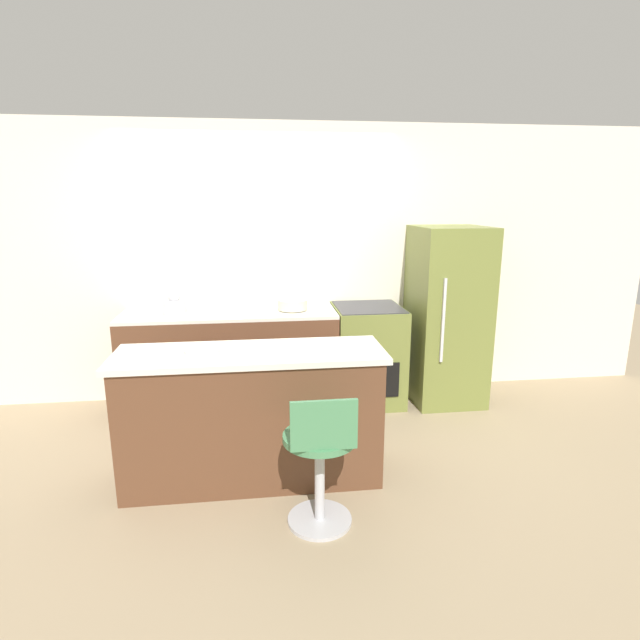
% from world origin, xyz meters
% --- Properties ---
extents(ground_plane, '(14.00, 14.00, 0.00)m').
position_xyz_m(ground_plane, '(0.00, 0.00, 0.00)').
color(ground_plane, '#998466').
extents(wall_back, '(8.00, 0.06, 2.60)m').
position_xyz_m(wall_back, '(0.00, 0.70, 1.30)').
color(wall_back, silver).
rests_on(wall_back, ground_plane).
extents(back_counter, '(1.90, 0.65, 0.93)m').
position_xyz_m(back_counter, '(-0.29, 0.34, 0.46)').
color(back_counter, brown).
rests_on(back_counter, ground_plane).
extents(kitchen_island, '(1.79, 0.57, 0.92)m').
position_xyz_m(kitchen_island, '(-0.09, -0.91, 0.46)').
color(kitchen_island, brown).
rests_on(kitchen_island, ground_plane).
extents(oven_range, '(0.63, 0.66, 0.93)m').
position_xyz_m(oven_range, '(0.99, 0.34, 0.47)').
color(oven_range, olive).
rests_on(oven_range, ground_plane).
extents(refrigerator, '(0.64, 0.73, 1.67)m').
position_xyz_m(refrigerator, '(1.75, 0.31, 0.83)').
color(refrigerator, olive).
rests_on(refrigerator, ground_plane).
extents(stool_chair, '(0.43, 0.43, 0.86)m').
position_xyz_m(stool_chair, '(0.30, -1.49, 0.42)').
color(stool_chair, '#B7B7BC').
rests_on(stool_chair, ground_plane).
extents(kettle, '(0.20, 0.20, 0.20)m').
position_xyz_m(kettle, '(-0.76, 0.32, 1.01)').
color(kettle, silver).
rests_on(kettle, back_counter).
extents(mixing_bowl, '(0.27, 0.27, 0.09)m').
position_xyz_m(mixing_bowl, '(0.28, 0.32, 0.98)').
color(mixing_bowl, beige).
rests_on(mixing_bowl, back_counter).
extents(fruit_bowl, '(0.23, 0.23, 0.05)m').
position_xyz_m(fruit_bowl, '(-0.40, -0.98, 0.95)').
color(fruit_bowl, white).
rests_on(fruit_bowl, kitchen_island).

